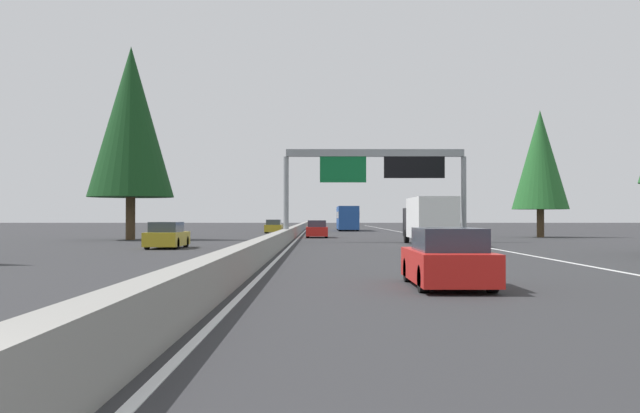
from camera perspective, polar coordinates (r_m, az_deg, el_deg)
The scene contains 13 objects.
ground_plane at distance 62.60m, azimuth -1.89°, elevation -2.43°, with size 320.00×320.00×0.00m, color #2D2D30.
median_barrier at distance 82.59m, azimuth -1.66°, elevation -1.73°, with size 180.00×0.56×0.90m, color gray.
shoulder_stripe_right at distance 73.19m, azimuth 7.41°, elevation -2.19°, with size 160.00×0.16×0.01m, color silver.
shoulder_stripe_median at distance 72.59m, azimuth -1.45°, elevation -2.20°, with size 160.00×0.16×0.01m, color silver.
sign_gantry_overhead at distance 50.57m, azimuth 4.53°, elevation 3.00°, with size 0.50×12.68×6.44m.
sedan_near_right at distance 18.39m, azimuth 9.95°, elevation -4.12°, with size 4.40×1.80×1.47m.
box_truck_mid_center at distance 46.33m, azimuth 8.55°, elevation -0.99°, with size 8.50×2.40×2.95m.
sedan_far_right at distance 61.63m, azimuth -0.24°, elevation -1.82°, with size 4.40×1.80×1.47m.
bus_mid_left at distance 93.62m, azimuth 2.15°, elevation -0.85°, with size 11.50×2.55×3.10m.
oncoming_near at distance 41.41m, azimuth -11.90°, elevation -2.28°, with size 4.40×1.80×1.47m.
oncoming_far at distance 79.51m, azimuth -3.64°, elevation -1.60°, with size 4.40×1.80×1.47m.
conifer_right_mid at distance 65.53m, azimuth 16.86°, elevation 3.51°, with size 4.83×4.83×10.98m.
conifer_left_near at distance 57.95m, azimuth -14.60°, elevation 6.43°, with size 6.54×6.54×14.87m.
Camera 1 is at (-2.55, -1.98, 1.74)m, focal length 40.85 mm.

